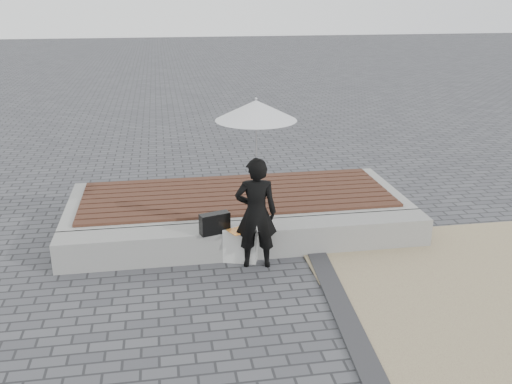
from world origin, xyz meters
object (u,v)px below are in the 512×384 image
seating_ledge (249,240)px  parasol (256,110)px  woman (256,213)px  handbag (215,223)px  canvas_tote (240,245)px

seating_ledge → parasol: size_ratio=4.04×
woman → handbag: (-0.50, 0.20, -0.18)m
woman → handbag: 0.57m
handbag → canvas_tote: handbag is taller
seating_ledge → woman: (0.03, -0.36, 0.52)m
woman → handbag: woman is taller
seating_ledge → canvas_tote: size_ratio=11.05×
woman → seating_ledge: bearing=-77.1°
handbag → parasol: bearing=-38.5°
seating_ledge → woman: 0.64m
seating_ledge → canvas_tote: 0.26m
parasol → canvas_tote: size_ratio=2.73×
canvas_tote → woman: bearing=-23.1°
seating_ledge → woman: bearing=-84.9°
parasol → canvas_tote: bearing=139.0°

